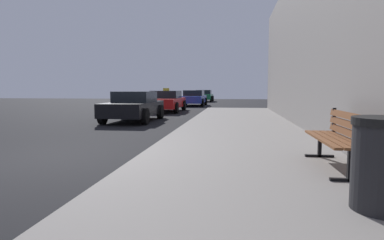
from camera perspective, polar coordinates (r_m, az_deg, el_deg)
ground_plane at (r=7.06m, az=-25.30°, el=-6.37°), size 80.00×80.00×0.00m
sidewalk at (r=5.95m, az=9.45°, el=-7.31°), size 4.00×32.00×0.15m
bench at (r=5.60m, az=24.11°, el=-2.36°), size 0.51×1.84×0.89m
car_black at (r=14.35m, az=-9.98°, el=2.38°), size 1.93×4.11×1.27m
car_red at (r=20.19m, az=-4.57°, el=3.29°), size 2.03×4.46×1.43m
car_blue at (r=27.33m, az=0.29°, el=3.84°), size 1.96×4.60×1.27m
car_green at (r=36.42m, az=2.04°, el=4.22°), size 2.02×4.01×1.27m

